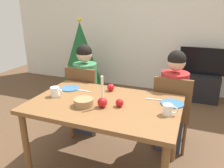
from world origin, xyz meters
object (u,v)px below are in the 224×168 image
christmas_tree (81,54)px  plate_left (70,88)px  candle_centerpiece (102,101)px  apple_near_candle (120,103)px  dining_table (104,111)px  mug_left (55,92)px  apple_by_left_plate (111,87)px  mug_right (168,110)px  person_right_child (172,103)px  tv_stand (200,87)px  person_left_child (86,90)px  chair_right (172,109)px  chair_left (85,95)px  tv (203,61)px  plate_right (172,104)px  bowl_walnuts (84,102)px

christmas_tree → plate_left: 1.95m
candle_centerpiece → christmas_tree: bearing=123.2°
plate_left → apple_near_candle: size_ratio=2.76×
dining_table → christmas_tree: (-1.33, 1.97, 0.07)m
mug_left → apple_by_left_plate: (0.46, 0.34, -0.01)m
mug_right → apple_by_left_plate: 0.73m
person_right_child → plate_left: (-1.06, -0.44, 0.19)m
tv_stand → dining_table: bearing=-110.7°
person_left_child → mug_right: bearing=-30.9°
candle_centerpiece → plate_left: candle_centerpiece is taller
person_left_child → chair_right: bearing=-1.7°
person_left_child → tv_stand: 2.20m
apple_near_candle → chair_left: bearing=137.7°
chair_left → mug_right: 1.33m
tv_stand → mug_left: 2.77m
chair_right → tv: size_ratio=1.14×
candle_centerpiece → person_right_child: bearing=53.6°
plate_right → mug_left: mug_left is taller
person_right_child → dining_table: bearing=-131.5°
chair_right → person_left_child: 1.11m
person_left_child → apple_by_left_plate: 0.62m
mug_left → christmas_tree: bearing=112.0°
candle_centerpiece → apple_near_candle: 0.16m
tv → bowl_walnuts: size_ratio=4.47×
candle_centerpiece → mug_right: bearing=6.2°
dining_table → candle_centerpiece: size_ratio=4.80×
dining_table → apple_by_left_plate: size_ratio=18.27×
dining_table → tv: size_ratio=1.77×
dining_table → bowl_walnuts: bowl_walnuts is taller
person_left_child → mug_right: 1.33m
plate_right → tv: bearing=82.7°
chair_left → person_left_child: 0.07m
dining_table → chair_left: 0.83m
chair_left → bowl_walnuts: size_ratio=5.09×
candle_centerpiece → mug_right: (0.57, 0.06, -0.02)m
plate_right → mug_right: mug_right is taller
mug_right → candle_centerpiece: bearing=-173.8°
christmas_tree → plate_left: christmas_tree is taller
chair_right → mug_right: bearing=-87.9°
person_left_child → bowl_walnuts: person_left_child is taller
tv → plate_right: bearing=-97.3°
mug_left → mug_right: (1.11, -0.00, -0.00)m
dining_table → plate_right: bearing=18.0°
christmas_tree → apple_by_left_plate: christmas_tree is taller
chair_left → bowl_walnuts: (0.39, -0.74, 0.27)m
mug_left → apple_near_candle: 0.68m
chair_left → plate_left: size_ratio=4.48×
plate_right → bowl_walnuts: bowl_walnuts is taller
dining_table → person_left_child: (-0.54, 0.64, -0.10)m
christmas_tree → plate_left: bearing=-64.8°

